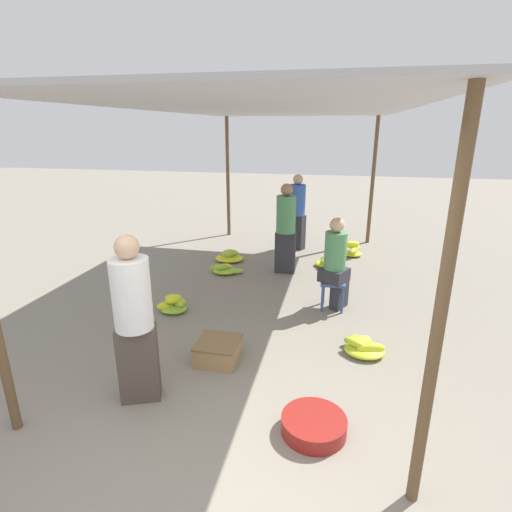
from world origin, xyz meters
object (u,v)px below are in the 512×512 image
at_px(vendor_seated, 336,262).
at_px(banana_pile_right_2, 353,250).
at_px(banana_pile_left_2, 174,305).
at_px(banana_pile_right_0, 363,346).
at_px(banana_pile_left_1, 225,269).
at_px(shopper_walking_far, 297,211).
at_px(vendor_foreground, 134,319).
at_px(banana_pile_right_1, 328,262).
at_px(shopper_walking_mid, 286,228).
at_px(basin_black, 314,425).
at_px(stool, 333,286).
at_px(crate_near, 218,351).
at_px(banana_pile_left_0, 229,257).

bearing_deg(vendor_seated, banana_pile_right_2, 83.17).
bearing_deg(banana_pile_right_2, banana_pile_left_2, -128.70).
xyz_separation_m(banana_pile_right_0, banana_pile_right_2, (-0.07, 3.66, 0.06)).
xyz_separation_m(banana_pile_left_1, shopper_walking_far, (1.05, 1.76, 0.74)).
relative_size(vendor_foreground, banana_pile_right_0, 3.07).
height_order(banana_pile_right_1, shopper_walking_mid, shopper_walking_mid).
bearing_deg(banana_pile_left_1, basin_black, -62.79).
distance_m(vendor_foreground, stool, 2.99).
relative_size(banana_pile_right_0, banana_pile_right_1, 1.14).
height_order(vendor_seated, basin_black, vendor_seated).
height_order(banana_pile_right_1, crate_near, crate_near).
xyz_separation_m(banana_pile_right_0, shopper_walking_far, (-1.24, 3.94, 0.74)).
relative_size(vendor_foreground, basin_black, 2.90).
distance_m(stool, basin_black, 2.52).
bearing_deg(banana_pile_left_2, basin_black, -42.65).
distance_m(stool, banana_pile_left_0, 2.69).
bearing_deg(basin_black, shopper_walking_far, 98.43).
height_order(shopper_walking_mid, shopper_walking_far, shopper_walking_mid).
xyz_separation_m(vendor_foreground, banana_pile_right_2, (2.03, 4.94, -0.71)).
bearing_deg(basin_black, banana_pile_left_2, 137.35).
distance_m(vendor_seated, banana_pile_left_0, 2.75).
relative_size(vendor_seated, shopper_walking_far, 0.85).
xyz_separation_m(vendor_foreground, banana_pile_left_2, (-0.46, 1.83, -0.74)).
distance_m(banana_pile_right_0, shopper_walking_mid, 2.86).
bearing_deg(banana_pile_right_2, shopper_walking_far, 166.41).
bearing_deg(shopper_walking_far, vendor_foreground, -99.23).
xyz_separation_m(vendor_foreground, banana_pile_left_0, (-0.32, 4.14, -0.76)).
xyz_separation_m(banana_pile_right_0, shopper_walking_mid, (-1.27, 2.45, 0.74)).
xyz_separation_m(banana_pile_left_1, banana_pile_left_2, (-0.27, -1.64, 0.03)).
distance_m(banana_pile_left_1, banana_pile_right_0, 3.16).
bearing_deg(shopper_walking_far, banana_pile_left_1, -120.75).
bearing_deg(shopper_walking_far, shopper_walking_mid, -90.79).
xyz_separation_m(banana_pile_left_2, crate_near, (0.99, -1.06, 0.03)).
distance_m(basin_black, crate_near, 1.42).
bearing_deg(banana_pile_right_2, banana_pile_right_1, -121.73).
relative_size(vendor_seated, basin_black, 2.38).
bearing_deg(vendor_foreground, banana_pile_left_1, 93.26).
height_order(stool, vendor_seated, vendor_seated).
height_order(banana_pile_left_1, banana_pile_right_0, banana_pile_right_0).
bearing_deg(shopper_walking_far, banana_pile_right_1, -55.63).
bearing_deg(banana_pile_left_0, banana_pile_left_1, -79.34).
distance_m(banana_pile_left_1, shopper_walking_mid, 1.30).
bearing_deg(vendor_seated, shopper_walking_far, 107.23).
bearing_deg(vendor_seated, crate_near, -126.26).
bearing_deg(banana_pile_left_1, banana_pile_right_2, 33.54).
relative_size(vendor_foreground, banana_pile_right_1, 3.52).
bearing_deg(shopper_walking_far, stool, -73.14).
bearing_deg(shopper_walking_far, banana_pile_right_0, -72.47).
distance_m(vendor_foreground, vendor_seated, 2.97).
distance_m(banana_pile_right_0, banana_pile_right_1, 2.95).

